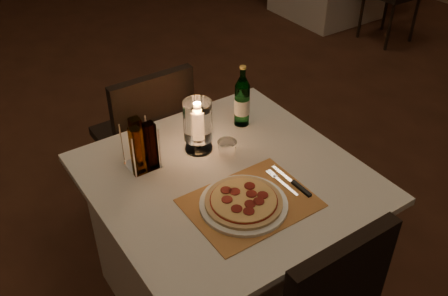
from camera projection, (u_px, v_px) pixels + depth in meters
floor at (182, 187)px, 3.03m from camera, size 8.00×10.00×0.02m
main_table at (227, 241)px, 2.16m from camera, size 1.00×1.00×0.74m
chair_far at (148, 131)px, 2.53m from camera, size 0.42×0.42×0.90m
placemat at (250, 203)px, 1.81m from camera, size 0.45×0.34×0.00m
plate at (244, 204)px, 1.79m from camera, size 0.32×0.32×0.01m
pizza at (244, 201)px, 1.78m from camera, size 0.28×0.28×0.02m
fork at (280, 181)px, 1.90m from camera, size 0.02×0.18×0.00m
knife at (297, 185)px, 1.88m from camera, size 0.02×0.22×0.01m
tumbler at (227, 150)px, 2.01m from camera, size 0.08×0.08×0.08m
water_bottle at (242, 101)px, 2.17m from camera, size 0.07×0.07×0.28m
hurricane_candle at (198, 122)px, 2.00m from camera, size 0.12×0.12×0.23m
cruet_caddy at (142, 147)px, 1.93m from camera, size 0.12×0.12×0.21m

